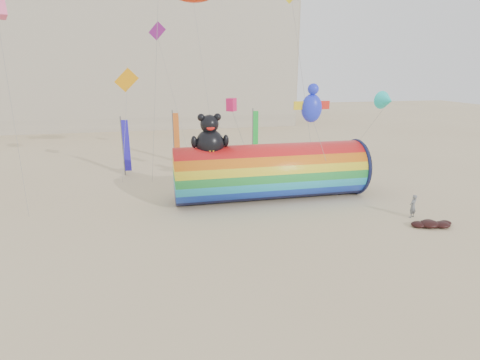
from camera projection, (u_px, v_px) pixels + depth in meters
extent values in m
plane|color=#CCB58C|center=(237.00, 225.00, 22.60)|extent=(160.00, 160.00, 0.00)
cube|color=#B7AD99|center=(106.00, 63.00, 60.42)|extent=(60.00, 15.00, 20.00)
cube|color=#28303D|center=(99.00, 59.00, 53.19)|extent=(59.50, 0.12, 17.00)
cylinder|color=red|center=(270.00, 171.00, 26.91)|extent=(13.70, 4.00, 4.00)
torus|color=#0F1438|center=(356.00, 167.00, 28.27)|extent=(0.27, 4.19, 4.19)
cylinder|color=black|center=(358.00, 166.00, 28.30)|extent=(0.07, 3.96, 3.96)
ellipsoid|color=black|center=(210.00, 144.00, 25.41)|extent=(1.95, 1.75, 2.06)
ellipsoid|color=yellow|center=(211.00, 148.00, 24.85)|extent=(1.00, 0.44, 0.88)
sphere|color=black|center=(209.00, 124.00, 25.02)|extent=(1.26, 1.26, 1.26)
sphere|color=black|center=(201.00, 117.00, 24.78)|extent=(0.50, 0.50, 0.50)
sphere|color=black|center=(217.00, 117.00, 25.00)|extent=(0.50, 0.50, 0.50)
ellipsoid|color=red|center=(211.00, 128.00, 24.59)|extent=(0.55, 0.20, 0.35)
ellipsoid|color=black|center=(194.00, 142.00, 25.02)|extent=(0.41, 0.41, 0.82)
ellipsoid|color=black|center=(226.00, 141.00, 25.46)|extent=(0.41, 0.41, 0.82)
imported|color=slate|center=(413.00, 206.00, 23.63)|extent=(0.65, 0.56, 1.50)
ellipsoid|color=black|center=(429.00, 224.00, 22.32)|extent=(1.17, 0.99, 0.41)
ellipsoid|color=black|center=(442.00, 225.00, 22.28)|extent=(0.99, 0.84, 0.34)
ellipsoid|color=black|center=(419.00, 224.00, 22.35)|extent=(0.91, 0.77, 0.32)
ellipsoid|color=black|center=(429.00, 222.00, 22.77)|extent=(0.78, 0.66, 0.27)
ellipsoid|color=black|center=(445.00, 223.00, 22.68)|extent=(0.73, 0.62, 0.25)
cylinder|color=#59595E|center=(123.00, 146.00, 32.57)|extent=(0.10, 0.10, 5.20)
cube|color=#2519C1|center=(126.00, 146.00, 32.62)|extent=(0.56, 0.06, 4.50)
cylinder|color=#59595E|center=(173.00, 136.00, 37.61)|extent=(0.10, 0.10, 5.20)
cube|color=orange|center=(177.00, 136.00, 37.66)|extent=(0.56, 0.06, 4.50)
cylinder|color=#59595E|center=(253.00, 133.00, 39.36)|extent=(0.10, 0.10, 5.20)
cube|color=green|center=(256.00, 133.00, 39.41)|extent=(0.56, 0.06, 4.50)
ellipsoid|color=#2131EF|center=(312.00, 108.00, 23.58)|extent=(1.33, 1.04, 1.78)
cube|color=purple|center=(157.00, 31.00, 31.63)|extent=(0.91, 0.06, 1.27)
cube|color=#DC185C|center=(231.00, 105.00, 28.17)|extent=(0.60, 0.60, 0.96)
cone|color=#1CE2D5|center=(387.00, 101.00, 31.83)|extent=(1.54, 1.54, 1.39)
cube|color=#F89C0D|center=(126.00, 80.00, 29.08)|extent=(1.12, 0.06, 1.56)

